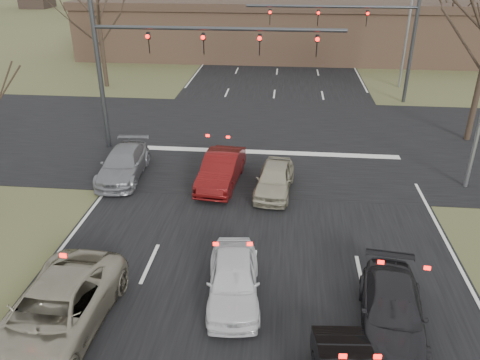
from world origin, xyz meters
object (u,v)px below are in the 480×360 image
Objects in this scene: car_white_sedan at (233,279)px; car_silver_suv at (54,313)px; car_charcoal_sedan at (392,311)px; car_silver_ahead at (274,179)px; car_red_ahead at (221,170)px; car_grey_ahead at (123,164)px; streetlight_right_far at (408,10)px; mast_arm_near at (162,52)px; mast_arm_far at (371,26)px; building at (301,28)px.

car_silver_suv is at bearing -162.09° from car_white_sedan.
car_charcoal_sedan is 1.13× the size of car_silver_ahead.
car_grey_ahead is at bearing -178.32° from car_red_ahead.
car_red_ahead is (4.60, -0.29, 0.06)m from car_grey_ahead.
car_white_sedan is at bearing -111.17° from streetlight_right_far.
car_charcoal_sedan is (9.23, -12.24, -4.46)m from mast_arm_near.
mast_arm_far is 2.09× the size of car_silver_suv.
car_grey_ahead is at bearing -132.13° from streetlight_right_far.
car_grey_ahead is at bearing 121.66° from car_white_sedan.
mast_arm_near is 20.20m from streetlight_right_far.
car_silver_suv is at bearing -85.26° from car_grey_ahead.
streetlight_right_far is at bearing 51.89° from mast_arm_far.
mast_arm_near is at bearing 133.76° from car_charcoal_sedan.
mast_arm_near is 1.21× the size of streetlight_right_far.
car_silver_suv is 10.64m from car_silver_ahead.
streetlight_right_far is 21.59m from car_red_ahead.
mast_arm_near is 15.97m from car_charcoal_sedan.
car_white_sedan is (-6.68, -21.36, -4.37)m from mast_arm_far.
mast_arm_far reaches higher than car_charcoal_sedan.
mast_arm_far is 2.61× the size of car_red_ahead.
building is at bearing 123.65° from streetlight_right_far.
streetlight_right_far is at bearing 69.90° from car_silver_ahead.
building is 3.81× the size of mast_arm_far.
car_silver_suv is 1.25× the size of car_red_ahead.
car_white_sedan is (-2.50, -36.36, -2.01)m from building.
mast_arm_far is 16.55m from car_red_ahead.
mast_arm_far reaches higher than car_white_sedan.
building is 3.50× the size of mast_arm_near.
car_silver_suv reaches higher than car_charcoal_sedan.
car_charcoal_sedan is (4.50, -0.88, -0.04)m from car_white_sedan.
mast_arm_near is 8.46m from car_silver_ahead.
building is 11.07× the size of car_white_sedan.
car_silver_ahead is at bearing 120.67° from car_charcoal_sedan.
car_silver_ahead is (5.73, -4.36, -4.44)m from mast_arm_near.
car_silver_suv is at bearing -89.57° from mast_arm_near.
mast_arm_far reaches higher than building.
mast_arm_near is at bearing -138.78° from mast_arm_far.
streetlight_right_far is at bearing 44.72° from car_grey_ahead.
car_white_sedan is at bearing 25.88° from car_silver_suv.
building is 29.80m from car_grey_ahead.
car_silver_suv is at bearing -166.13° from car_charcoal_sedan.
car_charcoal_sedan is at bearing -16.69° from car_white_sedan.
building is 26.14m from mast_arm_near.
car_white_sedan reaches higher than car_silver_ahead.
mast_arm_far reaches higher than car_red_ahead.
car_red_ahead is (-8.09, -13.78, -4.32)m from mast_arm_far.
car_red_ahead is at bearing 131.65° from car_charcoal_sedan.
streetlight_right_far is 27.64m from car_white_sedan.
streetlight_right_far reaches higher than mast_arm_near.
car_silver_suv is 9.20m from car_charcoal_sedan.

